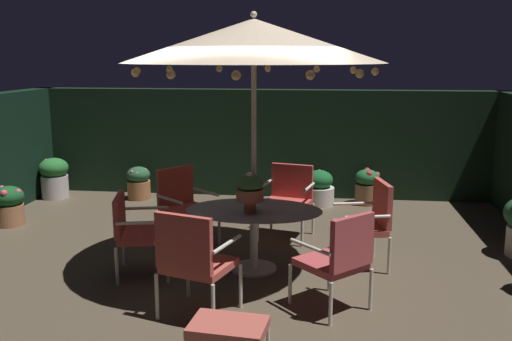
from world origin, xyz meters
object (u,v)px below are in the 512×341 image
(potted_plant_right_near, at_px, (139,182))
(potted_plant_back_center, at_px, (54,177))
(patio_chair_northeast, at_px, (135,228))
(ottoman_footrest, at_px, (228,329))
(patio_chair_north, at_px, (183,201))
(patio_chair_east, at_px, (193,257))
(patio_chair_southeast, at_px, (339,256))
(potted_plant_back_right, at_px, (9,205))
(patio_dining_table, at_px, (254,220))
(potted_plant_left_near, at_px, (319,188))
(patio_umbrella, at_px, (254,41))
(patio_chair_south, at_px, (369,218))
(patio_chair_southwest, at_px, (288,196))
(centerpiece_planter, at_px, (250,189))
(potted_plant_back_left, at_px, (367,186))

(potted_plant_right_near, bearing_deg, potted_plant_back_center, -175.83)
(patio_chair_northeast, relative_size, ottoman_footrest, 1.48)
(patio_chair_north, bearing_deg, patio_chair_east, -73.48)
(patio_chair_east, bearing_deg, patio_chair_southeast, 13.24)
(patio_chair_northeast, height_order, potted_plant_back_right, patio_chair_northeast)
(potted_plant_right_near, bearing_deg, patio_dining_table, -51.78)
(potted_plant_left_near, bearing_deg, potted_plant_back_center, -179.00)
(potted_plant_left_near, relative_size, potted_plant_back_center, 0.83)
(patio_chair_north, xyz_separation_m, potted_plant_back_center, (-2.79, 2.04, -0.19))
(patio_chair_southeast, xyz_separation_m, potted_plant_back_right, (-4.65, 2.25, -0.25))
(patio_umbrella, distance_m, patio_chair_south, 2.39)
(patio_chair_southwest, distance_m, potted_plant_back_center, 4.43)
(patio_chair_north, relative_size, potted_plant_left_near, 1.70)
(potted_plant_left_near, bearing_deg, patio_chair_east, -104.70)
(potted_plant_back_center, bearing_deg, patio_dining_table, -37.10)
(patio_dining_table, height_order, potted_plant_back_center, patio_dining_table)
(patio_dining_table, distance_m, potted_plant_right_near, 3.82)
(patio_chair_southeast, height_order, patio_chair_southwest, patio_chair_southeast)
(patio_chair_north, distance_m, potted_plant_right_near, 2.54)
(centerpiece_planter, relative_size, patio_chair_east, 0.44)
(patio_chair_north, bearing_deg, ottoman_footrest, -69.76)
(patio_chair_north, distance_m, patio_chair_east, 2.21)
(potted_plant_right_near, height_order, potted_plant_left_near, potted_plant_left_near)
(patio_chair_southwest, height_order, potted_plant_right_near, patio_chair_southwest)
(ottoman_footrest, bearing_deg, patio_chair_northeast, 126.27)
(patio_chair_southwest, bearing_deg, patio_chair_south, -45.50)
(patio_umbrella, bearing_deg, potted_plant_back_left, 64.32)
(patio_chair_south, distance_m, patio_chair_southwest, 1.42)
(patio_umbrella, distance_m, potted_plant_right_near, 4.44)
(patio_chair_east, distance_m, ottoman_footrest, 1.02)
(patio_dining_table, height_order, patio_chair_southwest, patio_chair_southwest)
(patio_umbrella, relative_size, potted_plant_left_near, 4.96)
(ottoman_footrest, relative_size, potted_plant_back_right, 1.07)
(patio_chair_north, bearing_deg, patio_chair_southeast, -42.62)
(patio_chair_east, xyz_separation_m, patio_chair_southwest, (0.72, 2.57, -0.04))
(patio_chair_east, relative_size, potted_plant_back_right, 1.81)
(potted_plant_back_right, bearing_deg, centerpiece_planter, -21.54)
(patio_chair_southwest, height_order, ottoman_footrest, patio_chair_southwest)
(patio_chair_east, bearing_deg, potted_plant_left_near, 75.30)
(patio_chair_south, height_order, potted_plant_back_center, patio_chair_south)
(patio_chair_south, xyz_separation_m, potted_plant_back_left, (0.19, 2.83, -0.27))
(patio_dining_table, xyz_separation_m, patio_chair_north, (-1.03, 0.84, -0.03))
(potted_plant_right_near, bearing_deg, ottoman_footrest, -64.73)
(patio_chair_southwest, xyz_separation_m, potted_plant_left_near, (0.40, 1.67, -0.28))
(patio_chair_southeast, xyz_separation_m, potted_plant_back_center, (-4.75, 3.85, -0.19))
(centerpiece_planter, relative_size, patio_chair_southwest, 0.48)
(ottoman_footrest, bearing_deg, patio_dining_table, 91.81)
(centerpiece_planter, bearing_deg, potted_plant_right_near, 126.43)
(patio_chair_southeast, height_order, patio_chair_south, patio_chair_south)
(ottoman_footrest, bearing_deg, patio_chair_southeast, 54.01)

